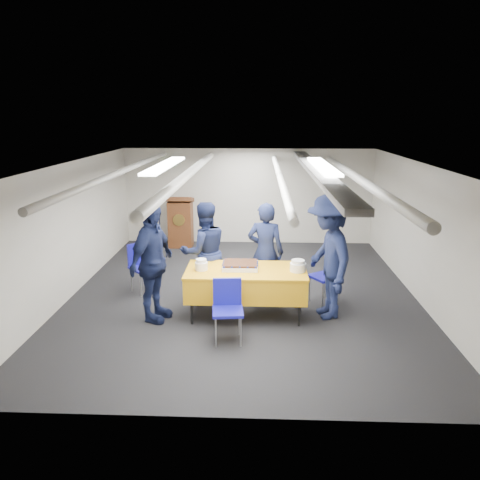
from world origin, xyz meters
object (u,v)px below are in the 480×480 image
at_px(chair_near, 228,303).
at_px(sailor_b, 204,252).
at_px(serving_table, 246,282).
at_px(sailor_d, 328,257).
at_px(chair_right, 328,271).
at_px(chair_left, 141,262).
at_px(sailor_c, 152,263).
at_px(sheet_cake, 240,265).
at_px(sailor_a, 265,252).
at_px(podium, 181,221).

distance_m(chair_near, sailor_b, 1.56).
distance_m(serving_table, sailor_d, 1.33).
xyz_separation_m(chair_right, chair_left, (-3.27, 0.36, 0.00)).
relative_size(sailor_c, sailor_d, 0.95).
relative_size(serving_table, sheet_cake, 3.32).
relative_size(sheet_cake, sailor_a, 0.33).
distance_m(sheet_cake, chair_right, 1.61).
bearing_deg(sailor_d, chair_right, 158.80).
xyz_separation_m(sailor_c, sailor_d, (2.67, 0.25, 0.05)).
height_order(chair_right, sailor_c, sailor_c).
height_order(podium, sailor_a, sailor_a).
bearing_deg(sailor_c, sailor_d, -65.99).
distance_m(sheet_cake, chair_left, 2.07).
relative_size(sheet_cake, chair_right, 0.64).
distance_m(sailor_c, sailor_d, 2.69).
bearing_deg(podium, sheet_cake, -67.83).
bearing_deg(sailor_a, podium, -47.38).
bearing_deg(sailor_a, sailor_d, 157.59).
bearing_deg(sheet_cake, podium, 112.17).
bearing_deg(chair_right, sailor_b, -179.90).
xyz_separation_m(serving_table, sailor_a, (0.31, 0.69, 0.29)).
bearing_deg(sheet_cake, chair_near, -99.65).
distance_m(chair_near, sailor_a, 1.61).
bearing_deg(chair_left, sailor_b, -16.94).
bearing_deg(sailor_c, chair_right, -54.12).
bearing_deg(podium, serving_table, -66.99).
bearing_deg(sailor_b, chair_left, -39.94).
relative_size(serving_table, chair_near, 2.14).
height_order(chair_near, sailor_c, sailor_c).
relative_size(chair_near, chair_left, 1.00).
xyz_separation_m(serving_table, chair_right, (1.37, 0.66, -0.03)).
bearing_deg(sailor_d, podium, -154.28).
bearing_deg(sailor_c, chair_near, -98.08).
relative_size(chair_right, sailor_a, 0.51).
distance_m(chair_left, sailor_c, 1.37).
relative_size(serving_table, chair_right, 2.14).
height_order(sheet_cake, sailor_b, sailor_b).
bearing_deg(sailor_b, sailor_c, 28.13).
height_order(serving_table, sailor_c, sailor_c).
xyz_separation_m(podium, chair_near, (1.44, -4.74, -0.08)).
distance_m(sailor_b, sailor_c, 1.10).
height_order(serving_table, chair_near, chair_near).
xyz_separation_m(chair_left, sailor_b, (1.18, -0.36, 0.32)).
bearing_deg(sailor_b, chair_near, 85.59).
height_order(serving_table, chair_left, chair_left).
relative_size(chair_right, sailor_d, 0.45).
height_order(sailor_a, sailor_b, sailor_b).
distance_m(podium, sailor_d, 4.89).
relative_size(sailor_a, sailor_b, 1.00).
xyz_separation_m(serving_table, podium, (-1.68, 3.95, 0.05)).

